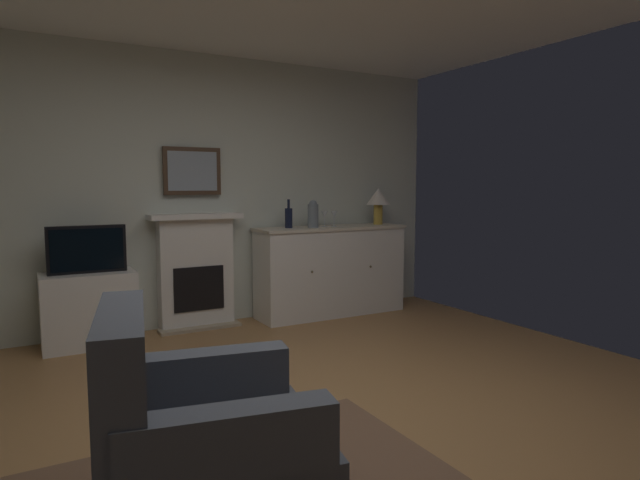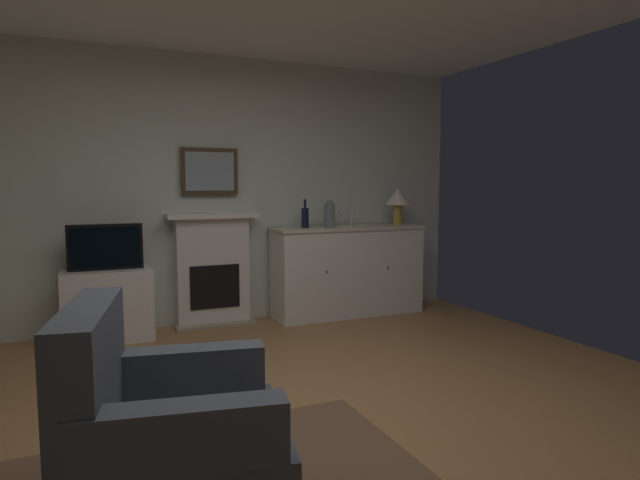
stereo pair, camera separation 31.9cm
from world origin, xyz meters
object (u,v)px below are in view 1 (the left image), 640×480
object	(u,v)px
fireplace_unit	(196,271)
wine_bottle	(289,217)
tv_set	(87,249)
framed_picture	(192,171)
armchair	(199,444)
wine_glass_center	(334,215)
tv_cabinet	(89,309)
table_lamp	(378,199)
wine_glass_left	(324,215)
vase_decorative	(313,214)
sideboard_cabinet	(331,270)

from	to	relation	value
fireplace_unit	wine_bottle	size ratio (longest dim) A/B	3.79
fireplace_unit	tv_set	world-z (taller)	fireplace_unit
tv_set	framed_picture	bearing A→B (deg)	13.31
framed_picture	armchair	bearing A→B (deg)	-105.94
wine_glass_center	tv_cabinet	bearing A→B (deg)	179.25
fireplace_unit	framed_picture	size ratio (longest dim) A/B	2.00
table_lamp	wine_bottle	xyz separation A→B (m)	(-1.08, 0.03, -0.17)
table_lamp	wine_glass_left	size ratio (longest dim) A/B	2.42
vase_decorative	armchair	bearing A→B (deg)	-125.62
framed_picture	wine_glass_center	bearing A→B (deg)	-9.51
tv_cabinet	tv_set	world-z (taller)	tv_set
wine_glass_center	table_lamp	bearing A→B (deg)	1.65
wine_bottle	armchair	distance (m)	3.52
table_lamp	wine_bottle	size ratio (longest dim) A/B	1.38
framed_picture	wine_glass_center	xyz separation A→B (m)	(1.43, -0.24, -0.44)
sideboard_cabinet	table_lamp	size ratio (longest dim) A/B	4.06
tv_cabinet	framed_picture	bearing A→B (deg)	12.01
vase_decorative	tv_set	world-z (taller)	vase_decorative
wine_bottle	tv_cabinet	distance (m)	2.03
fireplace_unit	tv_cabinet	distance (m)	1.02
sideboard_cabinet	armchair	world-z (taller)	sideboard_cabinet
vase_decorative	tv_set	size ratio (longest dim) A/B	0.45
sideboard_cabinet	wine_bottle	bearing A→B (deg)	176.79
framed_picture	wine_glass_left	world-z (taller)	framed_picture
sideboard_cabinet	vase_decorative	world-z (taller)	vase_decorative
framed_picture	tv_cabinet	size ratio (longest dim) A/B	0.73
tv_cabinet	fireplace_unit	bearing A→B (deg)	9.45
wine_bottle	armchair	bearing A→B (deg)	-121.65
wine_glass_left	wine_glass_center	bearing A→B (deg)	-5.27
sideboard_cabinet	table_lamp	distance (m)	0.96
wine_bottle	wine_glass_center	xyz separation A→B (m)	(0.51, -0.04, 0.01)
fireplace_unit	wine_bottle	bearing A→B (deg)	-9.30
fireplace_unit	sideboard_cabinet	distance (m)	1.41
table_lamp	tv_cabinet	bearing A→B (deg)	179.71
table_lamp	vase_decorative	xyz separation A→B (m)	(-0.84, -0.05, -0.14)
table_lamp	tv_set	bearing A→B (deg)	-179.84
tv_set	armchair	distance (m)	2.95
fireplace_unit	wine_bottle	distance (m)	1.05
fireplace_unit	wine_glass_center	bearing A→B (deg)	-7.73
sideboard_cabinet	table_lamp	bearing A→B (deg)	0.00
tv_set	wine_glass_left	bearing A→B (deg)	0.05
wine_bottle	armchair	world-z (taller)	wine_bottle
tv_cabinet	sideboard_cabinet	bearing A→B (deg)	-0.36
vase_decorative	tv_cabinet	distance (m)	2.26
wine_glass_center	tv_cabinet	xyz separation A→B (m)	(-2.40, 0.03, -0.74)
vase_decorative	wine_bottle	bearing A→B (deg)	162.18
wine_glass_left	vase_decorative	size ratio (longest dim) A/B	0.59
armchair	tv_set	bearing A→B (deg)	91.54
sideboard_cabinet	wine_glass_center	xyz separation A→B (m)	(0.03, -0.02, 0.59)
tv_set	table_lamp	bearing A→B (deg)	0.16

